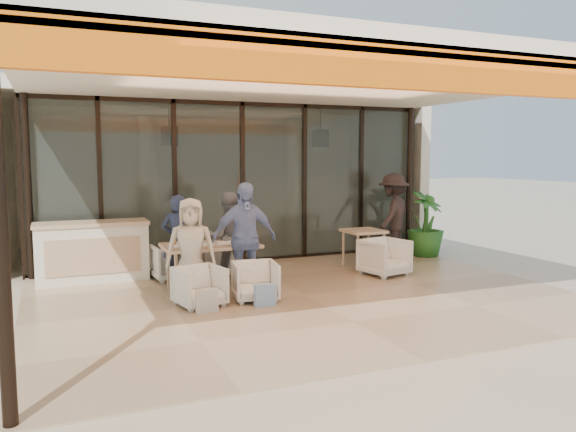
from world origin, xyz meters
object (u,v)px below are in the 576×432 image
Objects in this scene: chair_far_left at (173,260)px; side_table at (363,235)px; side_chair at (385,256)px; host_counter at (92,251)px; chair_near_right at (255,279)px; dining_table at (210,248)px; diner_periwinkle at (244,238)px; potted_palm at (426,224)px; chair_near_left at (200,285)px; diner_grey at (228,237)px; diner_navy at (178,241)px; diner_cream at (191,249)px; standing_woman at (393,216)px; chair_far_right at (220,258)px.

side_table reaches higher than chair_far_left.
host_counter is at bearing 150.10° from side_chair.
side_table reaches higher than chair_near_right.
dining_table is at bearing 163.40° from side_chair.
diner_periwinkle is 4.82m from potted_palm.
side_chair is at bearing -0.51° from chair_near_left.
chair_far_left is 3.59m from side_table.
diner_grey reaches higher than chair_far_left.
dining_table reaches higher than side_table.
diner_periwinkle is (0.84, -1.40, 0.53)m from chair_far_left.
diner_periwinkle is at bearing 154.76° from diner_navy.
diner_cream is 1.09× the size of potted_palm.
diner_grey is at bearing 60.72° from diner_cream.
diner_cream reaches higher than dining_table.
dining_table is 0.62m from diner_cream.
diner_grey is 0.88× the size of diner_periwinkle.
chair_far_left is at bearing -178.47° from potted_palm.
diner_cream is (0.00, -1.40, 0.42)m from chair_far_left.
host_counter is 1.22× the size of diner_navy.
diner_grey reaches higher than potted_palm.
chair_near_left is 5.23m from standing_woman.
chair_far_right is at bearing 98.70° from chair_near_right.
diner_cream is 2.07× the size of side_chair.
chair_near_right is 0.74m from diner_periwinkle.
diner_grey is at bearing 145.19° from chair_far_left.
host_counter is 2.18m from diner_cream.
dining_table is 0.84× the size of standing_woman.
diner_navy is 0.87× the size of diner_periwinkle.
diner_navy is 0.84m from diner_grey.
standing_woman is (4.70, 2.23, 0.57)m from chair_near_left.
diner_navy is at bearing 8.92° from diner_grey.
host_counter is at bearing 142.22° from diner_periwinkle.
diner_navy is 5.44m from potted_palm.
chair_near_left is (-0.41, -0.96, -0.36)m from dining_table.
standing_woman is (6.00, -0.01, 0.36)m from host_counter.
host_counter is 2.31m from diner_grey.
diner_periwinkle reaches higher than potted_palm.
side_table is (2.72, 1.00, -0.24)m from diner_periwinkle.
diner_cream is at bearing 171.20° from side_chair.
host_counter is at bearing 107.63° from chair_near_left.
chair_near_left is (-0.84, -1.90, -0.01)m from chair_far_right.
side_chair reaches higher than chair_near_left.
chair_far_left is (-0.41, 0.94, -0.34)m from dining_table.
host_counter is at bearing 143.00° from dining_table.
chair_near_right is 1.47m from diner_grey.
potted_palm is at bearing -1.70° from host_counter.
host_counter reaches higher than side_table.
diner_grey is 2.82m from side_chair.
chair_far_right is 1.69m from diner_cream.
chair_near_right is (0.00, -1.90, -0.00)m from chair_far_right.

